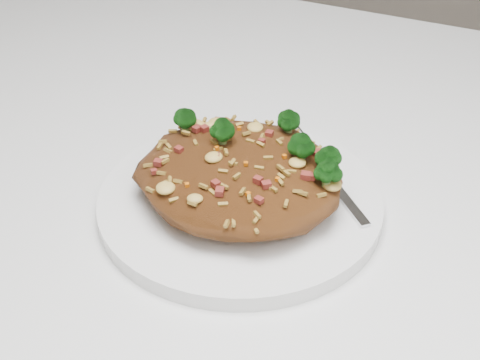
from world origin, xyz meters
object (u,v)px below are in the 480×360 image
dining_table (350,269)px  fork (326,175)px  plate (240,201)px  fried_rice (241,167)px

dining_table → fork: bearing=-166.6°
plate → fried_rice: (0.00, 0.00, 0.04)m
fried_rice → fork: bearing=44.1°
dining_table → fried_rice: size_ratio=7.00×
dining_table → plate: (-0.09, -0.06, 0.10)m
dining_table → fried_rice: fried_rice is taller
fork → fried_rice: bearing=-90.4°
fried_rice → fork: 0.08m
dining_table → fork: 0.11m
dining_table → fork: (-0.03, -0.01, 0.11)m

